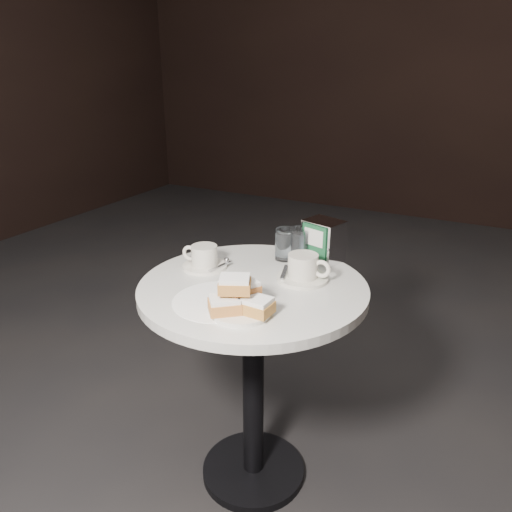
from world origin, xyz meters
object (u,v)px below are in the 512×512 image
(coffee_cup_left, at_px, (204,258))
(cafe_table, at_px, (253,340))
(coffee_cup_right, at_px, (303,269))
(napkin_dispenser, at_px, (323,241))
(water_glass_left, at_px, (285,244))
(water_glass_right, at_px, (300,245))
(beignet_plate, at_px, (240,300))

(coffee_cup_left, bearing_deg, cafe_table, -17.05)
(cafe_table, height_order, coffee_cup_right, coffee_cup_right)
(coffee_cup_left, xyz_separation_m, napkin_dispenser, (0.32, 0.24, 0.04))
(water_glass_left, distance_m, water_glass_right, 0.05)
(cafe_table, relative_size, coffee_cup_left, 4.64)
(coffee_cup_left, bearing_deg, beignet_plate, -46.20)
(coffee_cup_right, distance_m, napkin_dispenser, 0.18)
(cafe_table, distance_m, beignet_plate, 0.31)
(water_glass_right, bearing_deg, coffee_cup_left, -141.25)
(cafe_table, xyz_separation_m, coffee_cup_left, (-0.20, 0.04, 0.23))
(napkin_dispenser, bearing_deg, coffee_cup_right, -71.48)
(coffee_cup_right, bearing_deg, water_glass_left, 131.32)
(coffee_cup_left, distance_m, coffee_cup_right, 0.33)
(beignet_plate, xyz_separation_m, coffee_cup_left, (-0.26, 0.23, -0.01))
(coffee_cup_left, xyz_separation_m, water_glass_right, (0.25, 0.20, 0.02))
(cafe_table, height_order, beignet_plate, beignet_plate)
(coffee_cup_left, bearing_deg, water_glass_right, 33.43)
(coffee_cup_right, xyz_separation_m, napkin_dispenser, (-0.00, 0.18, 0.04))
(cafe_table, relative_size, napkin_dispenser, 5.16)
(beignet_plate, height_order, coffee_cup_right, beignet_plate)
(coffee_cup_right, relative_size, napkin_dispenser, 1.19)
(napkin_dispenser, bearing_deg, coffee_cup_left, -126.35)
(beignet_plate, bearing_deg, cafe_table, 107.58)
(coffee_cup_left, relative_size, water_glass_right, 1.41)
(cafe_table, distance_m, coffee_cup_right, 0.28)
(coffee_cup_right, xyz_separation_m, water_glass_left, (-0.12, 0.13, 0.02))
(coffee_cup_left, relative_size, coffee_cup_right, 0.93)
(napkin_dispenser, bearing_deg, water_glass_left, -141.87)
(cafe_table, distance_m, napkin_dispenser, 0.41)
(coffee_cup_left, bearing_deg, napkin_dispenser, 31.04)
(cafe_table, bearing_deg, napkin_dispenser, 66.94)
(cafe_table, bearing_deg, water_glass_right, 78.43)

